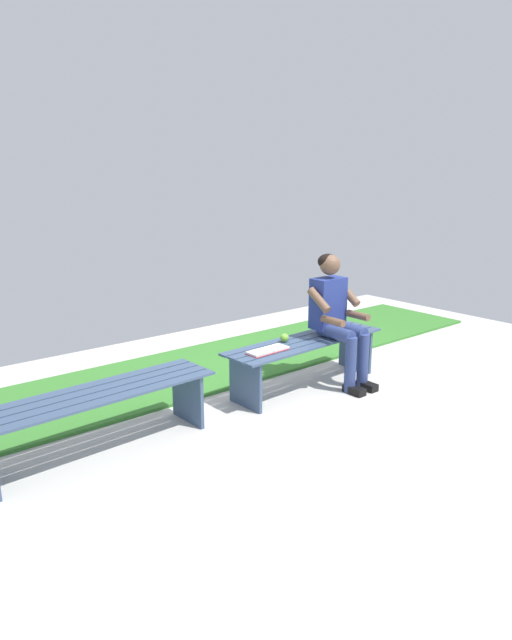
{
  "coord_description": "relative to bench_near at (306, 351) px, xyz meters",
  "views": [
    {
      "loc": [
        3.63,
        3.69,
        1.99
      ],
      "look_at": [
        0.74,
        0.15,
        0.82
      ],
      "focal_mm": 31.26,
      "sensor_mm": 36.0,
      "label": 1
    }
  ],
  "objects": [
    {
      "name": "person_seated",
      "position": [
        -0.31,
        0.1,
        0.35
      ],
      "size": [
        0.5,
        0.69,
        1.28
      ],
      "color": "navy",
      "rests_on": "ground"
    },
    {
      "name": "ground_plane",
      "position": [
        1.06,
        1.0,
        -0.38
      ],
      "size": [
        10.0,
        7.0,
        0.04
      ],
      "primitive_type": "cube",
      "color": "beige"
    },
    {
      "name": "book_open",
      "position": [
        0.52,
        0.05,
        0.12
      ],
      "size": [
        0.42,
        0.18,
        0.02
      ],
      "rotation": [
        0.0,
        0.0,
        0.04
      ],
      "color": "white",
      "rests_on": "bench_near"
    },
    {
      "name": "apple",
      "position": [
        0.2,
        -0.08,
        0.15
      ],
      "size": [
        0.08,
        0.08,
        0.08
      ],
      "primitive_type": "sphere",
      "color": "#72B738",
      "rests_on": "bench_near"
    },
    {
      "name": "bench_far",
      "position": [
        2.13,
        -0.0,
        0.0
      ],
      "size": [
        1.85,
        0.54,
        0.47
      ],
      "rotation": [
        0.0,
        0.0,
        0.04
      ],
      "color": "#384C6B",
      "rests_on": "ground"
    },
    {
      "name": "bench_near",
      "position": [
        0.0,
        0.0,
        0.0
      ],
      "size": [
        1.8,
        0.53,
        0.47
      ],
      "rotation": [
        0.0,
        0.0,
        0.04
      ],
      "color": "#384C6B",
      "rests_on": "ground"
    },
    {
      "name": "grass_strip",
      "position": [
        1.06,
        -1.07,
        -0.35
      ],
      "size": [
        9.0,
        1.38,
        0.03
      ],
      "primitive_type": "cube",
      "color": "#387A2D",
      "rests_on": "ground"
    }
  ]
}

